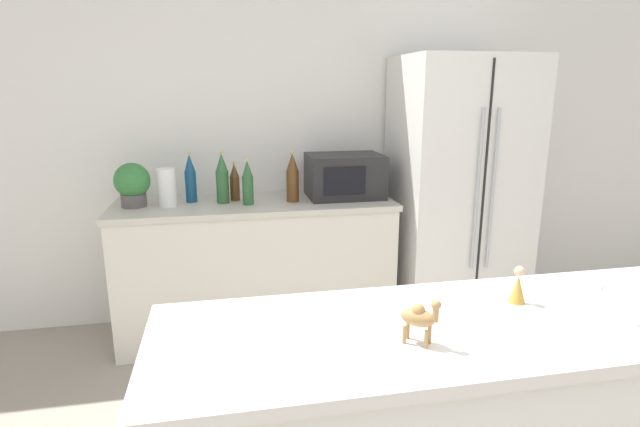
{
  "coord_description": "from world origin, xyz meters",
  "views": [
    {
      "loc": [
        -0.58,
        -0.71,
        1.58
      ],
      "look_at": [
        -0.16,
        1.44,
        1.03
      ],
      "focal_mm": 28.0,
      "sensor_mm": 36.0,
      "label": 1
    }
  ],
  "objects_px": {
    "refrigerator": "(457,193)",
    "potted_plant": "(132,184)",
    "microwave": "(344,176)",
    "back_bottle_0": "(235,182)",
    "back_bottle_1": "(293,178)",
    "back_bottle_3": "(222,179)",
    "wise_man_figurine_blue": "(518,287)",
    "back_bottle_2": "(248,183)",
    "paper_towel_roll": "(167,188)",
    "back_bottle_4": "(190,179)",
    "fruit_bowl": "(639,303)",
    "camel_figurine": "(419,317)"
  },
  "relations": [
    {
      "from": "back_bottle_0",
      "to": "paper_towel_roll",
      "type": "bearing_deg",
      "value": -167.15
    },
    {
      "from": "back_bottle_4",
      "to": "wise_man_figurine_blue",
      "type": "xyz_separation_m",
      "value": [
        1.08,
        -1.87,
        -0.05
      ]
    },
    {
      "from": "potted_plant",
      "to": "back_bottle_1",
      "type": "xyz_separation_m",
      "value": [
        0.96,
        -0.05,
        0.01
      ]
    },
    {
      "from": "back_bottle_1",
      "to": "back_bottle_4",
      "type": "bearing_deg",
      "value": 169.79
    },
    {
      "from": "microwave",
      "to": "back_bottle_1",
      "type": "xyz_separation_m",
      "value": [
        -0.35,
        -0.07,
        0.01
      ]
    },
    {
      "from": "potted_plant",
      "to": "microwave",
      "type": "distance_m",
      "value": 1.32
    },
    {
      "from": "paper_towel_roll",
      "to": "camel_figurine",
      "type": "relative_size",
      "value": 1.75
    },
    {
      "from": "back_bottle_4",
      "to": "camel_figurine",
      "type": "relative_size",
      "value": 2.35
    },
    {
      "from": "microwave",
      "to": "back_bottle_0",
      "type": "xyz_separation_m",
      "value": [
        -0.71,
        0.03,
        -0.02
      ]
    },
    {
      "from": "refrigerator",
      "to": "potted_plant",
      "type": "bearing_deg",
      "value": 178.62
    },
    {
      "from": "fruit_bowl",
      "to": "wise_man_figurine_blue",
      "type": "distance_m",
      "value": 0.34
    },
    {
      "from": "refrigerator",
      "to": "back_bottle_2",
      "type": "xyz_separation_m",
      "value": [
        -1.4,
        -0.03,
        0.13
      ]
    },
    {
      "from": "back_bottle_3",
      "to": "camel_figurine",
      "type": "height_order",
      "value": "back_bottle_3"
    },
    {
      "from": "back_bottle_4",
      "to": "fruit_bowl",
      "type": "relative_size",
      "value": 1.33
    },
    {
      "from": "refrigerator",
      "to": "back_bottle_0",
      "type": "distance_m",
      "value": 1.49
    },
    {
      "from": "potted_plant",
      "to": "wise_man_figurine_blue",
      "type": "relative_size",
      "value": 2.23
    },
    {
      "from": "microwave",
      "to": "back_bottle_2",
      "type": "height_order",
      "value": "back_bottle_2"
    },
    {
      "from": "potted_plant",
      "to": "paper_towel_roll",
      "type": "distance_m",
      "value": 0.21
    },
    {
      "from": "back_bottle_1",
      "to": "back_bottle_3",
      "type": "distance_m",
      "value": 0.43
    },
    {
      "from": "back_bottle_1",
      "to": "back_bottle_4",
      "type": "distance_m",
      "value": 0.64
    },
    {
      "from": "microwave",
      "to": "wise_man_figurine_blue",
      "type": "height_order",
      "value": "microwave"
    },
    {
      "from": "back_bottle_3",
      "to": "camel_figurine",
      "type": "relative_size",
      "value": 2.42
    },
    {
      "from": "potted_plant",
      "to": "wise_man_figurine_blue",
      "type": "xyz_separation_m",
      "value": [
        1.41,
        -1.81,
        -0.04
      ]
    },
    {
      "from": "potted_plant",
      "to": "back_bottle_2",
      "type": "height_order",
      "value": "back_bottle_2"
    },
    {
      "from": "microwave",
      "to": "fruit_bowl",
      "type": "height_order",
      "value": "microwave"
    },
    {
      "from": "back_bottle_2",
      "to": "back_bottle_0",
      "type": "bearing_deg",
      "value": 118.55
    },
    {
      "from": "refrigerator",
      "to": "fruit_bowl",
      "type": "xyz_separation_m",
      "value": [
        -0.36,
        -1.9,
        0.07
      ]
    },
    {
      "from": "paper_towel_roll",
      "to": "microwave",
      "type": "distance_m",
      "value": 1.12
    },
    {
      "from": "camel_figurine",
      "to": "paper_towel_roll",
      "type": "bearing_deg",
      "value": 112.44
    },
    {
      "from": "camel_figurine",
      "to": "back_bottle_0",
      "type": "bearing_deg",
      "value": 101.17
    },
    {
      "from": "fruit_bowl",
      "to": "back_bottle_0",
      "type": "bearing_deg",
      "value": 119.13
    },
    {
      "from": "back_bottle_4",
      "to": "wise_man_figurine_blue",
      "type": "height_order",
      "value": "back_bottle_4"
    },
    {
      "from": "back_bottle_0",
      "to": "potted_plant",
      "type": "bearing_deg",
      "value": -174.61
    },
    {
      "from": "back_bottle_0",
      "to": "back_bottle_3",
      "type": "height_order",
      "value": "back_bottle_3"
    },
    {
      "from": "paper_towel_roll",
      "to": "back_bottle_4",
      "type": "relative_size",
      "value": 0.74
    },
    {
      "from": "potted_plant",
      "to": "camel_figurine",
      "type": "xyz_separation_m",
      "value": [
        1.01,
        -2.0,
        -0.02
      ]
    },
    {
      "from": "paper_towel_roll",
      "to": "microwave",
      "type": "bearing_deg",
      "value": 3.02
    },
    {
      "from": "back_bottle_4",
      "to": "back_bottle_2",
      "type": "bearing_deg",
      "value": -22.5
    },
    {
      "from": "back_bottle_2",
      "to": "microwave",
      "type": "bearing_deg",
      "value": 9.37
    },
    {
      "from": "camel_figurine",
      "to": "wise_man_figurine_blue",
      "type": "distance_m",
      "value": 0.44
    },
    {
      "from": "back_bottle_1",
      "to": "back_bottle_3",
      "type": "relative_size",
      "value": 0.99
    },
    {
      "from": "camel_figurine",
      "to": "refrigerator",
      "type": "bearing_deg",
      "value": 61.13
    },
    {
      "from": "back_bottle_4",
      "to": "fruit_bowl",
      "type": "bearing_deg",
      "value": -55.37
    },
    {
      "from": "refrigerator",
      "to": "back_bottle_3",
      "type": "distance_m",
      "value": 1.56
    },
    {
      "from": "potted_plant",
      "to": "back_bottle_0",
      "type": "height_order",
      "value": "potted_plant"
    },
    {
      "from": "back_bottle_0",
      "to": "fruit_bowl",
      "type": "relative_size",
      "value": 1.06
    },
    {
      "from": "refrigerator",
      "to": "paper_towel_roll",
      "type": "relative_size",
      "value": 7.74
    },
    {
      "from": "camel_figurine",
      "to": "back_bottle_3",
      "type": "bearing_deg",
      "value": 103.6
    },
    {
      "from": "microwave",
      "to": "back_bottle_0",
      "type": "bearing_deg",
      "value": 177.29
    },
    {
      "from": "potted_plant",
      "to": "camel_figurine",
      "type": "height_order",
      "value": "potted_plant"
    }
  ]
}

